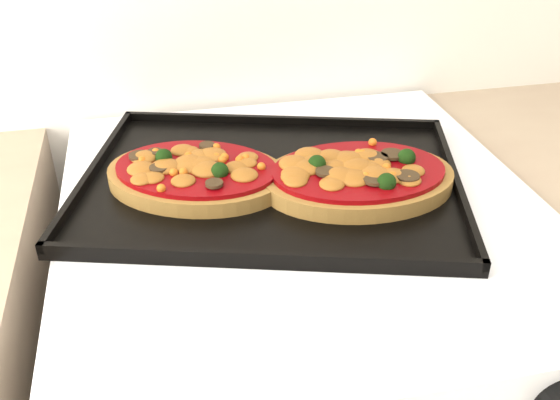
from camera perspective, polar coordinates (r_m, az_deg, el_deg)
name	(u,v)px	position (r m, az deg, el deg)	size (l,w,h in m)	color
baking_tray	(272,179)	(0.80, -0.78, 1.96)	(0.48, 0.35, 0.02)	black
pizza_left	(197,173)	(0.79, -7.63, 2.51)	(0.23, 0.16, 0.03)	olive
pizza_right	(358,175)	(0.78, 7.17, 2.26)	(0.24, 0.17, 0.04)	olive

